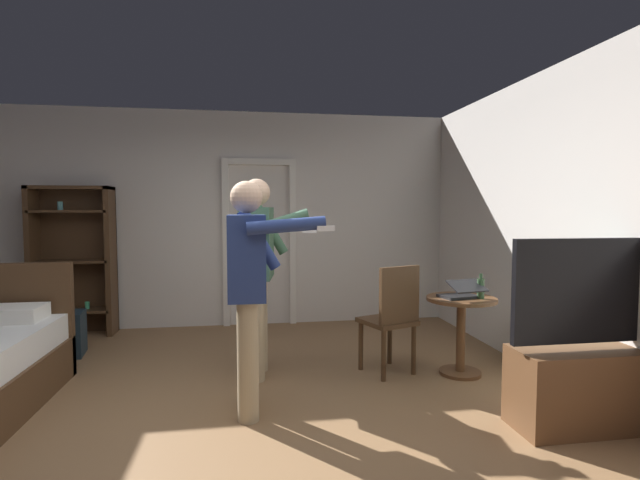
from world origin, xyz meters
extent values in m
plane|color=olive|center=(0.00, 0.00, 0.00)|extent=(6.48, 6.48, 0.00)
cube|color=silver|center=(0.00, 3.01, 1.36)|extent=(6.03, 0.12, 2.72)
cube|color=silver|center=(2.96, 0.00, 1.36)|extent=(0.12, 6.13, 2.72)
cube|color=white|center=(0.03, 2.93, 1.02)|extent=(0.08, 0.08, 2.05)
cube|color=white|center=(0.88, 2.93, 1.02)|extent=(0.08, 0.08, 2.05)
cube|color=white|center=(0.45, 2.93, 2.09)|extent=(0.93, 0.08, 0.08)
cube|color=white|center=(-1.65, 1.04, 0.63)|extent=(0.50, 0.34, 0.12)
cube|color=#4C331E|center=(-2.16, 2.75, 0.88)|extent=(0.06, 0.32, 1.76)
cube|color=#4C331E|center=(-1.31, 2.75, 0.88)|extent=(0.06, 0.32, 1.76)
cube|color=#4C331E|center=(-1.74, 2.75, 1.74)|extent=(0.91, 0.32, 0.04)
cube|color=#4C331E|center=(-1.74, 2.90, 0.88)|extent=(0.91, 0.02, 1.76)
cube|color=#4C331E|center=(-1.74, 2.75, 0.29)|extent=(0.85, 0.32, 0.03)
cylinder|color=#43B37A|center=(-1.59, 2.75, 0.35)|extent=(0.05, 0.05, 0.08)
cube|color=#4C331E|center=(-1.74, 2.75, 0.88)|extent=(0.85, 0.32, 0.03)
cube|color=#4C331E|center=(-1.74, 2.75, 1.46)|extent=(0.85, 0.32, 0.03)
cylinder|color=#67AEB0|center=(-1.85, 2.75, 1.53)|extent=(0.06, 0.06, 0.10)
cube|color=brown|center=(2.60, -0.31, 0.27)|extent=(1.08, 0.40, 0.55)
cube|color=black|center=(2.60, -0.33, 0.95)|extent=(1.21, 0.05, 0.70)
cube|color=#397571|center=(2.60, -0.30, 0.95)|extent=(1.15, 0.01, 0.64)
cylinder|color=brown|center=(2.18, 0.79, 0.33)|extent=(0.08, 0.08, 0.67)
cylinder|color=brown|center=(2.18, 0.79, 0.01)|extent=(0.37, 0.37, 0.03)
cylinder|color=brown|center=(2.18, 0.79, 0.68)|extent=(0.62, 0.62, 0.03)
cube|color=black|center=(2.15, 0.79, 0.71)|extent=(0.36, 0.28, 0.02)
cube|color=black|center=(2.17, 0.67, 0.82)|extent=(0.35, 0.24, 0.09)
cube|color=navy|center=(2.17, 0.68, 0.82)|extent=(0.31, 0.21, 0.07)
cylinder|color=#365132|center=(2.32, 0.71, 0.79)|extent=(0.06, 0.06, 0.18)
cylinder|color=#365132|center=(2.32, 0.71, 0.90)|extent=(0.03, 0.03, 0.04)
cylinder|color=#4C331E|center=(1.64, 1.17, 0.23)|extent=(0.04, 0.04, 0.45)
cylinder|color=#4C331E|center=(1.32, 1.04, 0.23)|extent=(0.04, 0.04, 0.45)
cylinder|color=#4C331E|center=(1.76, 0.85, 0.23)|extent=(0.04, 0.04, 0.45)
cylinder|color=#4C331E|center=(1.44, 0.73, 0.23)|extent=(0.04, 0.04, 0.45)
cube|color=#4C331E|center=(1.54, 0.95, 0.47)|extent=(0.54, 0.54, 0.04)
cube|color=#4C331E|center=(1.60, 0.79, 0.74)|extent=(0.41, 0.19, 0.50)
cylinder|color=tan|center=(0.29, 0.38, 0.42)|extent=(0.15, 0.15, 0.85)
cylinder|color=tan|center=(0.28, 0.14, 0.42)|extent=(0.15, 0.15, 0.85)
cube|color=navy|center=(0.29, 0.26, 1.15)|extent=(0.26, 0.44, 0.60)
sphere|color=#D8AD8C|center=(0.29, 0.26, 1.57)|extent=(0.23, 0.23, 0.23)
cylinder|color=navy|center=(0.38, 0.50, 1.26)|extent=(0.33, 0.09, 0.49)
cylinder|color=navy|center=(0.55, 0.02, 1.38)|extent=(0.53, 0.10, 0.13)
cube|color=white|center=(0.81, -0.01, 1.36)|extent=(0.12, 0.04, 0.04)
cylinder|color=tan|center=(0.39, 1.17, 0.44)|extent=(0.15, 0.15, 0.88)
cylinder|color=tan|center=(0.36, 0.91, 0.44)|extent=(0.15, 0.15, 0.88)
cube|color=#3F664C|center=(0.37, 1.04, 1.19)|extent=(0.32, 0.50, 0.62)
sphere|color=#D8AD8C|center=(0.37, 1.04, 1.64)|extent=(0.24, 0.24, 0.24)
cylinder|color=#3F664C|center=(0.50, 1.29, 1.31)|extent=(0.35, 0.14, 0.50)
cylinder|color=#3F664C|center=(0.57, 0.75, 1.38)|extent=(0.48, 0.15, 0.22)
cube|color=white|center=(0.80, 0.70, 1.31)|extent=(0.12, 0.05, 0.04)
cube|color=#1E2D38|center=(-1.63, 1.90, 0.22)|extent=(0.56, 0.42, 0.44)
camera|label=1|loc=(0.28, -3.11, 1.49)|focal=26.31mm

